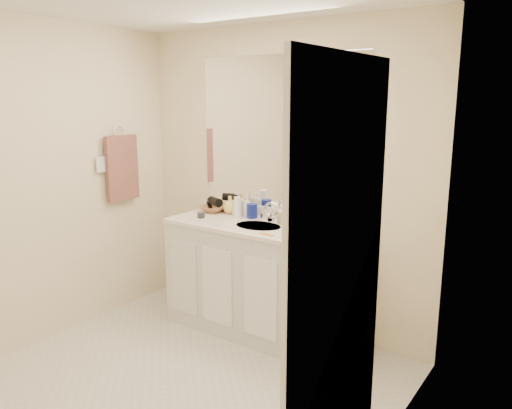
{
  "coord_description": "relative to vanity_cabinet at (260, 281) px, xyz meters",
  "views": [
    {
      "loc": [
        2.09,
        -2.02,
        1.84
      ],
      "look_at": [
        0.0,
        0.97,
        1.05
      ],
      "focal_mm": 35.0,
      "sensor_mm": 36.0,
      "label": 1
    }
  ],
  "objects": [
    {
      "name": "floor",
      "position": [
        0.0,
        -1.02,
        -0.42
      ],
      "size": [
        2.6,
        2.6,
        0.0
      ],
      "primitive_type": "cube",
      "color": "beige",
      "rests_on": "ground"
    },
    {
      "name": "wall_back",
      "position": [
        0.0,
        0.28,
        0.77
      ],
      "size": [
        2.6,
        0.02,
        2.4
      ],
      "primitive_type": "cube",
      "color": "#F7E6C1",
      "rests_on": "floor"
    },
    {
      "name": "wall_left",
      "position": [
        -1.3,
        -1.02,
        0.77
      ],
      "size": [
        0.02,
        2.6,
        2.4
      ],
      "primitive_type": "cube",
      "color": "#F7E6C1",
      "rests_on": "floor"
    },
    {
      "name": "wall_right",
      "position": [
        1.3,
        -1.02,
        0.77
      ],
      "size": [
        0.02,
        2.6,
        2.4
      ],
      "primitive_type": "cube",
      "color": "#F7E6C1",
      "rests_on": "floor"
    },
    {
      "name": "vanity_cabinet",
      "position": [
        0.0,
        0.0,
        0.0
      ],
      "size": [
        1.5,
        0.55,
        0.85
      ],
      "primitive_type": "cube",
      "color": "silver",
      "rests_on": "floor"
    },
    {
      "name": "countertop",
      "position": [
        0.0,
        0.0,
        0.44
      ],
      "size": [
        1.52,
        0.57,
        0.03
      ],
      "primitive_type": "cube",
      "color": "white",
      "rests_on": "vanity_cabinet"
    },
    {
      "name": "backsplash",
      "position": [
        0.0,
        0.26,
        0.5
      ],
      "size": [
        1.52,
        0.03,
        0.08
      ],
      "primitive_type": "cube",
      "color": "white",
      "rests_on": "countertop"
    },
    {
      "name": "sink_basin",
      "position": [
        0.0,
        -0.02,
        0.44
      ],
      "size": [
        0.37,
        0.37,
        0.02
      ],
      "primitive_type": "cylinder",
      "color": "#B3A99D",
      "rests_on": "countertop"
    },
    {
      "name": "faucet",
      "position": [
        0.0,
        0.16,
        0.51
      ],
      "size": [
        0.02,
        0.02,
        0.11
      ],
      "primitive_type": "cylinder",
      "color": "silver",
      "rests_on": "countertop"
    },
    {
      "name": "mirror",
      "position": [
        0.0,
        0.27,
        1.14
      ],
      "size": [
        1.48,
        0.01,
        1.2
      ],
      "primitive_type": "cube",
      "color": "white",
      "rests_on": "wall_back"
    },
    {
      "name": "blue_mug",
      "position": [
        -0.18,
        0.16,
        0.51
      ],
      "size": [
        0.1,
        0.1,
        0.12
      ],
      "primitive_type": "cylinder",
      "rotation": [
        0.0,
        0.0,
        0.24
      ],
      "color": "navy",
      "rests_on": "countertop"
    },
    {
      "name": "tan_cup",
      "position": [
        0.12,
        0.12,
        0.51
      ],
      "size": [
        0.08,
        0.08,
        0.1
      ],
      "primitive_type": "cylinder",
      "rotation": [
        0.0,
        0.0,
        0.03
      ],
      "color": "beige",
      "rests_on": "countertop"
    },
    {
      "name": "toothbrush",
      "position": [
        0.13,
        0.12,
        0.6
      ],
      "size": [
        0.02,
        0.04,
        0.2
      ],
      "primitive_type": "cylinder",
      "rotation": [
        0.14,
        0.0,
        -0.26
      ],
      "color": "#E33B84",
      "rests_on": "tan_cup"
    },
    {
      "name": "mouthwash_bottle",
      "position": [
        0.43,
        0.01,
        0.56
      ],
      "size": [
        0.11,
        0.11,
        0.2
      ],
      "primitive_type": "cylinder",
      "rotation": [
        0.0,
        0.0,
        0.41
      ],
      "color": "#0DA594",
      "rests_on": "countertop"
    },
    {
      "name": "clear_pump_bottle",
      "position": [
        0.58,
        0.12,
        0.53
      ],
      "size": [
        0.07,
        0.07,
        0.15
      ],
      "primitive_type": "cylinder",
      "rotation": [
        0.0,
        0.0,
        -0.4
      ],
      "color": "white",
      "rests_on": "countertop"
    },
    {
      "name": "soap_dish",
      "position": [
        0.45,
        -0.11,
        0.46
      ],
      "size": [
        0.13,
        0.12,
        0.01
      ],
      "primitive_type": "cube",
      "rotation": [
        0.0,
        0.0,
        0.39
      ],
      "color": "silver",
      "rests_on": "countertop"
    },
    {
      "name": "green_soap",
      "position": [
        0.45,
        -0.11,
        0.48
      ],
      "size": [
        0.09,
        0.08,
        0.03
      ],
      "primitive_type": "cube",
      "rotation": [
        0.0,
        0.0,
        -0.35
      ],
      "color": "#72DE36",
      "rests_on": "soap_dish"
    },
    {
      "name": "orange_comb",
      "position": [
        0.19,
        -0.19,
        0.46
      ],
      "size": [
        0.13,
        0.04,
        0.01
      ],
      "primitive_type": "cube",
      "rotation": [
        0.0,
        0.0,
        -0.12
      ],
      "color": "orange",
      "rests_on": "countertop"
    },
    {
      "name": "dark_jar",
      "position": [
        -0.52,
        -0.08,
        0.48
      ],
      "size": [
        0.07,
        0.07,
        0.04
      ],
      "primitive_type": "cylinder",
      "rotation": [
        0.0,
        0.0,
        0.09
      ],
      "color": "#26272C",
      "rests_on": "countertop"
    },
    {
      "name": "extra_white_bottle",
      "position": [
        -0.27,
        0.08,
        0.54
      ],
      "size": [
        0.06,
        0.06,
        0.18
      ],
      "primitive_type": "cylinder",
      "rotation": [
        0.0,
        0.0,
        0.08
      ],
      "color": "white",
      "rests_on": "countertop"
    },
    {
      "name": "soap_bottle_white",
      "position": [
        -0.26,
        0.19,
        0.54
      ],
      "size": [
        0.07,
        0.07,
        0.17
      ],
      "primitive_type": "imported",
      "rotation": [
        0.0,
        0.0,
        0.06
      ],
      "color": "white",
      "rests_on": "countertop"
    },
    {
      "name": "soap_bottle_cream",
      "position": [
        -0.34,
        0.18,
        0.55
      ],
      "size": [
        0.1,
        0.1,
        0.18
      ],
      "primitive_type": "imported",
      "rotation": [
        0.0,
        0.0,
        -0.24
      ],
      "color": "beige",
      "rests_on": "countertop"
    },
    {
      "name": "soap_bottle_yellow",
      "position": [
        -0.43,
        0.18,
        0.53
      ],
      "size": [
        0.13,
        0.13,
        0.15
      ],
      "primitive_type": "imported",
      "rotation": [
        0.0,
        0.0,
        0.18
      ],
      "color": "#FAD261",
      "rests_on": "countertop"
    },
    {
      "name": "wicker_basket",
      "position": [
        -0.59,
        0.15,
        0.48
      ],
      "size": [
        0.24,
        0.24,
        0.05
      ],
      "primitive_type": "imported",
      "rotation": [
        0.0,
        0.0,
        0.1
      ],
      "color": "#99653D",
      "rests_on": "countertop"
    },
    {
      "name": "hair_dryer",
      "position": [
        -0.57,
        0.15,
        0.54
      ],
      "size": [
        0.16,
        0.12,
        0.07
      ],
      "primitive_type": "cylinder",
      "rotation": [
        0.0,
        1.57,
        -0.39
      ],
      "color": "black",
      "rests_on": "wicker_basket"
    },
    {
      "name": "towel_ring",
      "position": [
        -1.27,
        -0.25,
        1.12
      ],
      "size": [
        0.01,
        0.11,
        0.11
      ],
      "primitive_type": "torus",
      "rotation": [
        0.0,
        1.57,
        0.0
      ],
      "color": "silver",
      "rests_on": "wall_left"
    },
    {
      "name": "hand_towel",
      "position": [
        -1.25,
        -0.25,
        0.82
      ],
      "size": [
        0.04,
        0.32,
        0.55
      ],
      "primitive_type": "cube",
      "color": "brown",
      "rests_on": "towel_ring"
    },
    {
      "name": "switch_plate",
      "position": [
        -1.27,
        -0.45,
        0.88
      ],
      "size": [
        0.01,
        0.08,
        0.13
      ],
      "primitive_type": "cube",
      "color": "white",
      "rests_on": "wall_left"
    },
    {
      "name": "door",
      "position": [
        1.29,
        -1.32,
        0.57
      ],
      "size": [
        0.02,
        0.82,
        2.0
      ],
      "primitive_type": "cube",
      "color": "white",
      "rests_on": "floor"
    }
  ]
}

